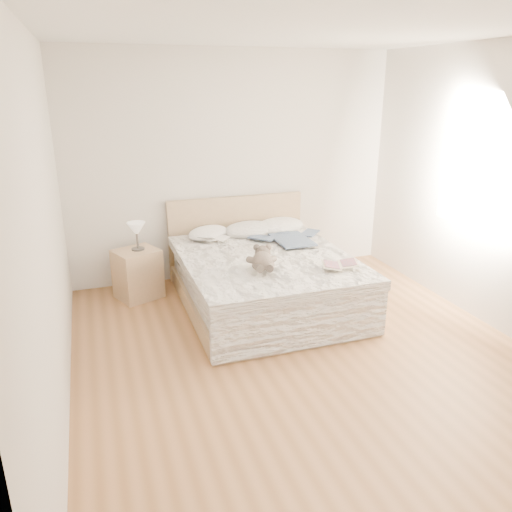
{
  "coord_description": "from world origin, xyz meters",
  "views": [
    {
      "loc": [
        -1.69,
        -3.55,
        2.32
      ],
      "look_at": [
        -0.13,
        1.05,
        0.62
      ],
      "focal_mm": 35.0,
      "sensor_mm": 36.0,
      "label": 1
    }
  ],
  "objects_px": {
    "bed": "(263,278)",
    "table_lamp": "(137,230)",
    "childrens_book": "(340,265)",
    "nightstand": "(138,274)",
    "teddy_bear": "(263,267)",
    "photo_book": "(213,239)"
  },
  "relations": [
    {
      "from": "bed",
      "to": "table_lamp",
      "type": "height_order",
      "value": "bed"
    },
    {
      "from": "bed",
      "to": "table_lamp",
      "type": "distance_m",
      "value": 1.48
    },
    {
      "from": "bed",
      "to": "table_lamp",
      "type": "bearing_deg",
      "value": 152.63
    },
    {
      "from": "table_lamp",
      "to": "childrens_book",
      "type": "xyz_separation_m",
      "value": [
        1.8,
        -1.33,
        -0.15
      ]
    },
    {
      "from": "nightstand",
      "to": "bed",
      "type": "bearing_deg",
      "value": -26.39
    },
    {
      "from": "nightstand",
      "to": "childrens_book",
      "type": "bearing_deg",
      "value": -35.73
    },
    {
      "from": "nightstand",
      "to": "childrens_book",
      "type": "distance_m",
      "value": 2.28
    },
    {
      "from": "childrens_book",
      "to": "teddy_bear",
      "type": "height_order",
      "value": "teddy_bear"
    },
    {
      "from": "bed",
      "to": "childrens_book",
      "type": "xyz_separation_m",
      "value": [
        0.56,
        -0.68,
        0.32
      ]
    },
    {
      "from": "photo_book",
      "to": "nightstand",
      "type": "bearing_deg",
      "value": 138.85
    },
    {
      "from": "photo_book",
      "to": "teddy_bear",
      "type": "height_order",
      "value": "teddy_bear"
    },
    {
      "from": "bed",
      "to": "photo_book",
      "type": "relative_size",
      "value": 6.85
    },
    {
      "from": "childrens_book",
      "to": "photo_book",
      "type": "bearing_deg",
      "value": 148.27
    },
    {
      "from": "bed",
      "to": "teddy_bear",
      "type": "bearing_deg",
      "value": -109.77
    },
    {
      "from": "nightstand",
      "to": "table_lamp",
      "type": "bearing_deg",
      "value": 25.25
    },
    {
      "from": "nightstand",
      "to": "table_lamp",
      "type": "height_order",
      "value": "table_lamp"
    },
    {
      "from": "table_lamp",
      "to": "photo_book",
      "type": "xyz_separation_m",
      "value": [
        0.83,
        -0.09,
        -0.15
      ]
    },
    {
      "from": "photo_book",
      "to": "teddy_bear",
      "type": "xyz_separation_m",
      "value": [
        0.21,
        -1.11,
        0.02
      ]
    },
    {
      "from": "table_lamp",
      "to": "childrens_book",
      "type": "distance_m",
      "value": 2.24
    },
    {
      "from": "bed",
      "to": "nightstand",
      "type": "relative_size",
      "value": 3.83
    },
    {
      "from": "photo_book",
      "to": "childrens_book",
      "type": "bearing_deg",
      "value": -87.66
    },
    {
      "from": "nightstand",
      "to": "teddy_bear",
      "type": "height_order",
      "value": "teddy_bear"
    }
  ]
}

